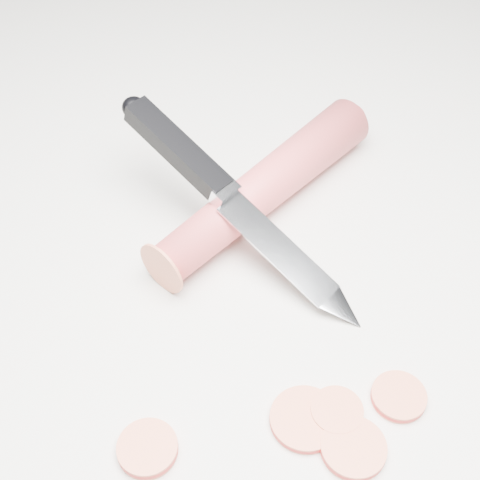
{
  "coord_description": "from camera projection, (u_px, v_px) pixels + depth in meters",
  "views": [
    {
      "loc": [
        -0.05,
        -0.24,
        0.36
      ],
      "look_at": [
        -0.04,
        0.06,
        0.02
      ],
      "focal_mm": 50.0,
      "sensor_mm": 36.0,
      "label": 1
    }
  ],
  "objects": [
    {
      "name": "ground",
      "position": [
        307.0,
        330.0,
        0.43
      ],
      "size": [
        2.4,
        2.4,
        0.0
      ],
      "primitive_type": "plane",
      "color": "silver",
      "rests_on": "ground"
    },
    {
      "name": "carrot",
      "position": [
        265.0,
        187.0,
        0.49
      ],
      "size": [
        0.17,
        0.17,
        0.03
      ],
      "primitive_type": "cylinder",
      "rotation": [
        1.57,
        0.0,
        -0.77
      ],
      "color": "#D44044",
      "rests_on": "ground"
    },
    {
      "name": "carrot_slice_0",
      "position": [
        353.0,
        448.0,
        0.37
      ],
      "size": [
        0.04,
        0.04,
        0.01
      ],
      "primitive_type": "cylinder",
      "color": "#E16946",
      "rests_on": "ground"
    },
    {
      "name": "carrot_slice_1",
      "position": [
        305.0,
        419.0,
        0.38
      ],
      "size": [
        0.04,
        0.04,
        0.01
      ],
      "primitive_type": "cylinder",
      "color": "#E16946",
      "rests_on": "ground"
    },
    {
      "name": "carrot_slice_2",
      "position": [
        148.0,
        448.0,
        0.37
      ],
      "size": [
        0.03,
        0.03,
        0.01
      ],
      "primitive_type": "cylinder",
      "color": "#E16946",
      "rests_on": "ground"
    },
    {
      "name": "carrot_slice_3",
      "position": [
        337.0,
        411.0,
        0.39
      ],
      "size": [
        0.03,
        0.03,
        0.01
      ],
      "primitive_type": "cylinder",
      "color": "#E16946",
      "rests_on": "ground"
    },
    {
      "name": "carrot_slice_4",
      "position": [
        399.0,
        397.0,
        0.39
      ],
      "size": [
        0.03,
        0.03,
        0.01
      ],
      "primitive_type": "cylinder",
      "color": "#E16946",
      "rests_on": "ground"
    },
    {
      "name": "kitchen_knife",
      "position": [
        239.0,
        203.0,
        0.45
      ],
      "size": [
        0.17,
        0.17,
        0.08
      ],
      "primitive_type": null,
      "color": "silver",
      "rests_on": "ground"
    }
  ]
}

